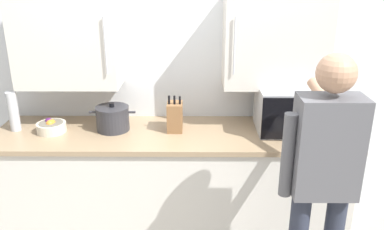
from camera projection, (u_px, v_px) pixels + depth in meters
The scene contains 8 objects.
back_wall_tiled at pixel (173, 55), 3.05m from camera, with size 4.20×0.44×2.82m.
counter_unit at pixel (173, 189), 3.08m from camera, with size 2.59×0.68×0.95m.
microwave_oven at pixel (289, 110), 2.89m from camera, with size 0.50×0.40×0.32m.
knife_block at pixel (175, 117), 2.91m from camera, with size 0.11×0.15×0.27m.
stock_pot at pixel (113, 118), 2.92m from camera, with size 0.34×0.24×0.21m.
fruit_bowl at pixel (51, 126), 2.90m from camera, with size 0.21×0.21×0.10m.
thermos_flask at pixel (13, 111), 2.89m from camera, with size 0.08×0.08×0.29m.
person_figure at pixel (322, 176), 2.15m from camera, with size 0.44×0.62×1.69m.
Camera 1 is at (0.17, -1.83, 2.07)m, focal length 37.38 mm.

